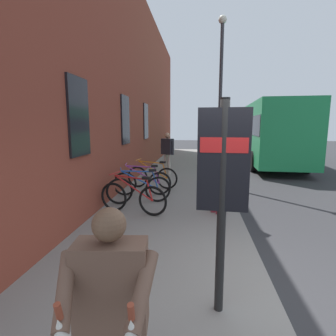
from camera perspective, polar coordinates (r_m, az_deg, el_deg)
name	(u,v)px	position (r m, az deg, el deg)	size (l,w,h in m)	color
ground	(256,190)	(9.76, 18.44, -4.50)	(60.00, 60.00, 0.00)	#2D2D30
sidewalk_pavement	(181,176)	(11.51, 2.86, -1.67)	(24.00, 3.50, 0.12)	gray
station_facade	(138,88)	(12.68, -6.38, 16.70)	(22.00, 0.65, 7.79)	brown
bicycle_leaning_wall	(133,198)	(6.47, -7.55, -6.35)	(0.59, 1.73, 0.97)	black
bicycle_by_door	(139,189)	(7.29, -6.17, -4.54)	(0.68, 1.70, 0.97)	black
bicycle_beside_lamp	(142,183)	(8.08, -5.51, -3.15)	(0.50, 1.76, 0.97)	black
bicycle_far_end	(152,177)	(8.96, -3.40, -1.89)	(0.48, 1.76, 0.97)	black
transit_info_sign	(223,174)	(2.90, 11.72, -1.36)	(0.12, 0.55, 2.40)	black
city_bus	(268,130)	(16.78, 20.64, 7.59)	(10.63, 3.14, 3.35)	#1E8C4C
pedestrian_near_bus	(217,168)	(6.39, 10.49, -0.09)	(0.56, 0.53, 1.80)	maroon
pedestrian_by_facade	(167,149)	(11.31, -0.14, 4.07)	(0.50, 0.58, 1.79)	#B2A599
tourist_with_hotdogs	(111,301)	(1.94, -12.13, -26.26)	(0.59, 0.62, 1.62)	#723F72
street_lamp	(221,89)	(9.83, 11.23, 16.39)	(0.28, 0.28, 5.75)	#333338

